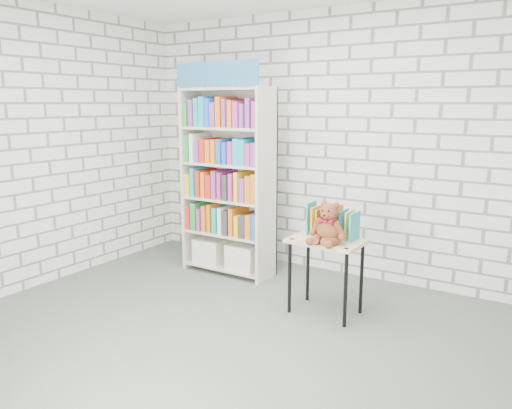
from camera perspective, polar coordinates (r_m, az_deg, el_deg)
The scene contains 6 objects.
ground at distance 4.13m, azimuth -4.53°, elevation -14.89°, with size 4.50×4.50×0.00m, color #4E5A4C.
room_shell at distance 3.70m, azimuth -4.97°, elevation 10.69°, with size 4.52×4.02×2.81m.
bookshelf at distance 5.35m, azimuth -3.19°, elevation 2.76°, with size 1.00×0.39×2.24m.
display_table at distance 4.40m, azimuth 8.04°, elevation -5.15°, with size 0.64×0.45×0.68m.
table_books at distance 4.43m, azimuth 8.70°, elevation -2.03°, with size 0.45×0.21×0.26m.
teddy_bear at distance 4.23m, azimuth 8.19°, elevation -2.52°, with size 0.33×0.30×0.35m.
Camera 1 is at (2.24, -2.95, 1.83)m, focal length 35.00 mm.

